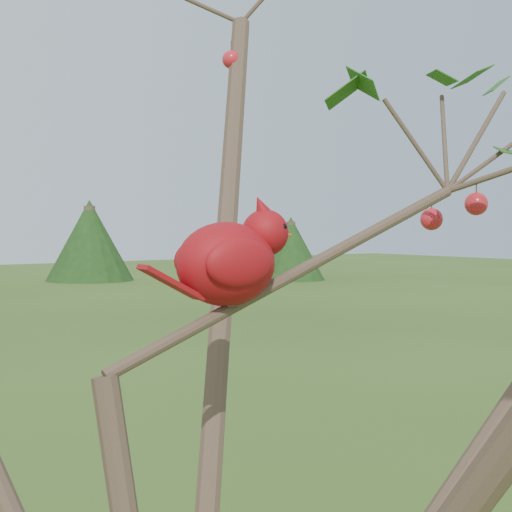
# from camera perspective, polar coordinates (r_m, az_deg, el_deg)

# --- Properties ---
(crabapple_tree) EXTENTS (2.35, 2.05, 2.95)m
(crabapple_tree) POSITION_cam_1_polar(r_m,az_deg,el_deg) (0.94, -3.64, 0.88)
(crabapple_tree) COLOR #3F2D22
(crabapple_tree) RESTS_ON ground
(cardinal) EXTENTS (0.24, 0.13, 0.17)m
(cardinal) POSITION_cam_1_polar(r_m,az_deg,el_deg) (1.10, -1.84, -0.24)
(cardinal) COLOR #A20D11
(cardinal) RESTS_ON ground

